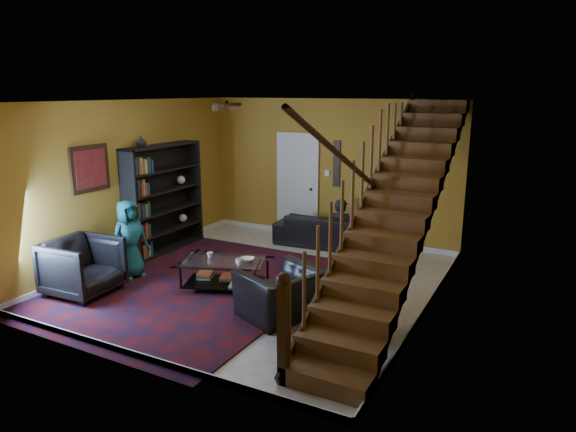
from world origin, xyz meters
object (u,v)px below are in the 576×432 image
(sofa, at_px, (330,230))
(armchair_left, at_px, (83,267))
(bookshelf, at_px, (164,200))
(armchair_right, at_px, (281,294))
(coffee_table, at_px, (224,273))

(sofa, relative_size, armchair_left, 2.24)
(bookshelf, height_order, armchair_left, bookshelf)
(sofa, distance_m, armchair_right, 3.36)
(sofa, height_order, armchair_left, armchair_left)
(sofa, height_order, coffee_table, sofa)
(bookshelf, distance_m, coffee_table, 2.48)
(armchair_right, xyz_separation_m, coffee_table, (-1.23, 0.45, -0.06))
(sofa, bearing_deg, coffee_table, 75.71)
(armchair_right, bearing_deg, armchair_left, -54.64)
(armchair_left, bearing_deg, coffee_table, -60.39)
(sofa, relative_size, coffee_table, 1.53)
(armchair_right, bearing_deg, sofa, -145.32)
(coffee_table, bearing_deg, armchair_left, -147.32)
(bookshelf, bearing_deg, armchair_left, -81.05)
(bookshelf, relative_size, armchair_right, 1.97)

